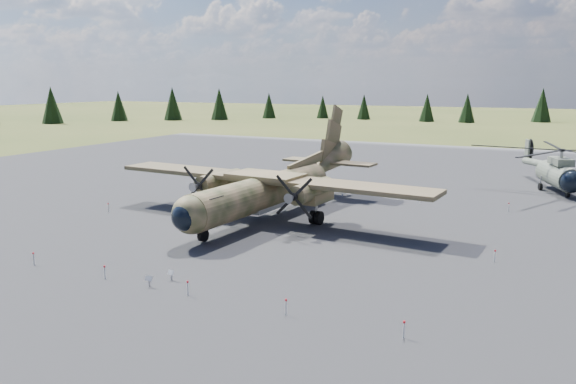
% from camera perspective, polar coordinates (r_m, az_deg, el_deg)
% --- Properties ---
extents(ground, '(500.00, 500.00, 0.00)m').
position_cam_1_polar(ground, '(43.73, -1.83, -4.23)').
color(ground, brown).
rests_on(ground, ground).
extents(apron, '(120.00, 120.00, 0.04)m').
position_cam_1_polar(apron, '(52.52, 3.26, -1.64)').
color(apron, '#59595E').
rests_on(apron, ground).
extents(transport_plane, '(29.98, 27.17, 9.87)m').
position_cam_1_polar(transport_plane, '(48.70, -1.60, 0.77)').
color(transport_plane, '#3C4324').
rests_on(transport_plane, ground).
extents(helicopter_near, '(23.77, 23.90, 4.72)m').
position_cam_1_polar(helicopter_near, '(66.05, 25.84, 2.82)').
color(helicopter_near, gray).
rests_on(helicopter_near, ground).
extents(info_placard_left, '(0.46, 0.25, 0.68)m').
position_cam_1_polar(info_placard_left, '(33.38, -13.95, -8.62)').
color(info_placard_left, gray).
rests_on(info_placard_left, ground).
extents(info_placard_right, '(0.42, 0.22, 0.64)m').
position_cam_1_polar(info_placard_right, '(34.18, -11.80, -8.11)').
color(info_placard_right, gray).
rests_on(info_placard_right, ground).
extents(barrier_fence, '(33.12, 29.62, 0.85)m').
position_cam_1_polar(barrier_fence, '(43.74, -2.42, -3.54)').
color(barrier_fence, silver).
rests_on(barrier_fence, ground).
extents(treeline, '(293.03, 304.20, 10.91)m').
position_cam_1_polar(treeline, '(38.73, -3.63, 1.20)').
color(treeline, black).
rests_on(treeline, ground).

